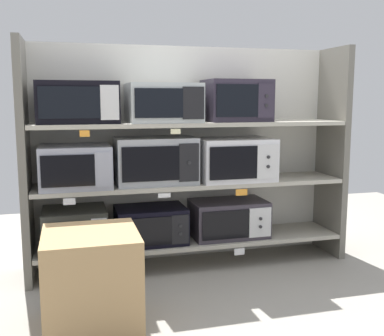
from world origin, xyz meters
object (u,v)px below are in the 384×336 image
object	(u,v)px
microwave_4	(156,160)
shipping_carton	(92,280)
microwave_1	(151,225)
microwave_5	(234,159)
microwave_3	(76,166)
microwave_7	(163,103)
microwave_6	(78,102)
microwave_8	(236,101)
microwave_0	(75,229)
microwave_2	(229,218)

from	to	relation	value
microwave_4	shipping_carton	bearing A→B (deg)	-122.30
microwave_1	microwave_5	xyz separation A→B (m)	(0.64, 0.00, 0.47)
microwave_3	microwave_5	size ratio (longest dim) A/B	0.86
microwave_7	microwave_6	bearing A→B (deg)	-179.99
microwave_1	microwave_3	xyz separation A→B (m)	(-0.52, 0.00, 0.45)
microwave_1	microwave_3	bearing A→B (deg)	179.97
microwave_8	shipping_carton	world-z (taller)	microwave_8
microwave_0	microwave_7	size ratio (longest dim) A/B	0.86
microwave_0	microwave_5	world-z (taller)	microwave_5
microwave_7	microwave_8	size ratio (longest dim) A/B	1.09
microwave_0	microwave_7	world-z (taller)	microwave_7
microwave_5	microwave_1	bearing A→B (deg)	-179.99
microwave_0	microwave_1	size ratio (longest dim) A/B	0.86
microwave_0	microwave_4	bearing A→B (deg)	0.00
microwave_2	shipping_carton	size ratio (longest dim) A/B	1.06
microwave_1	microwave_4	bearing A→B (deg)	0.29
microwave_3	shipping_carton	world-z (taller)	microwave_3
microwave_2	microwave_8	distance (m)	0.90
shipping_carton	microwave_8	bearing A→B (deg)	35.64
microwave_6	microwave_5	bearing A→B (deg)	-0.01
microwave_1	microwave_7	world-z (taller)	microwave_7
microwave_7	microwave_3	bearing A→B (deg)	-180.00
microwave_1	microwave_6	world-z (taller)	microwave_6
microwave_0	shipping_carton	size ratio (longest dim) A/B	0.81
microwave_0	microwave_8	world-z (taller)	microwave_8
microwave_2	shipping_carton	xyz separation A→B (m)	(-1.07, -0.80, -0.07)
microwave_1	microwave_6	distance (m)	1.02
microwave_2	microwave_7	distance (m)	1.01
microwave_0	microwave_8	xyz separation A→B (m)	(1.20, -0.00, 0.89)
microwave_5	microwave_7	bearing A→B (deg)	179.98
microwave_4	microwave_8	bearing A→B (deg)	-0.01
microwave_1	microwave_8	size ratio (longest dim) A/B	1.09
microwave_2	microwave_6	world-z (taller)	microwave_6
microwave_5	microwave_8	xyz separation A→B (m)	(0.01, -0.00, 0.44)
microwave_1	microwave_4	size ratio (longest dim) A/B	0.88
microwave_4	microwave_6	distance (m)	0.67
microwave_3	microwave_4	bearing A→B (deg)	-0.00
microwave_3	microwave_2	bearing A→B (deg)	-0.01
microwave_7	microwave_1	bearing A→B (deg)	-179.86
microwave_4	microwave_7	xyz separation A→B (m)	(0.06, 0.00, 0.41)
microwave_1	microwave_3	size ratio (longest dim) A/B	1.06
microwave_3	microwave_8	world-z (taller)	microwave_8
microwave_7	microwave_8	xyz separation A→B (m)	(0.55, -0.00, 0.02)
microwave_2	microwave_4	distance (m)	0.73
microwave_5	microwave_0	bearing A→B (deg)	179.99
microwave_1	microwave_0	bearing A→B (deg)	179.98
microwave_6	microwave_0	bearing A→B (deg)	179.98
microwave_6	microwave_2	bearing A→B (deg)	-0.01
microwave_2	microwave_8	world-z (taller)	microwave_8
microwave_7	microwave_2	bearing A→B (deg)	-0.02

